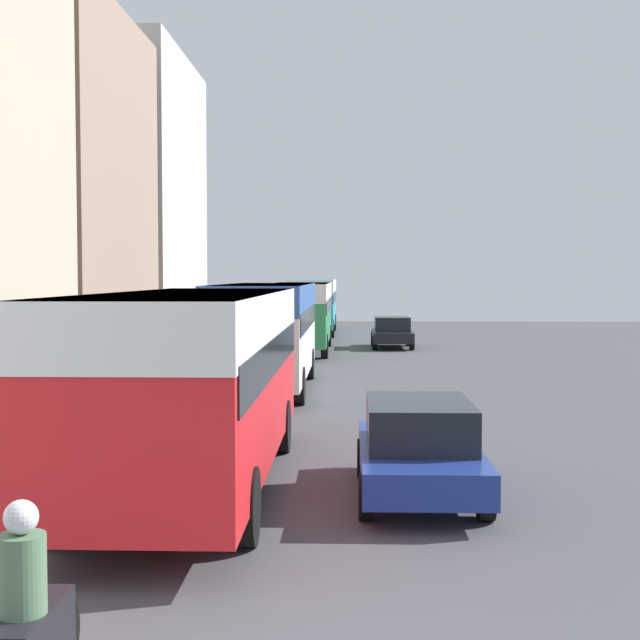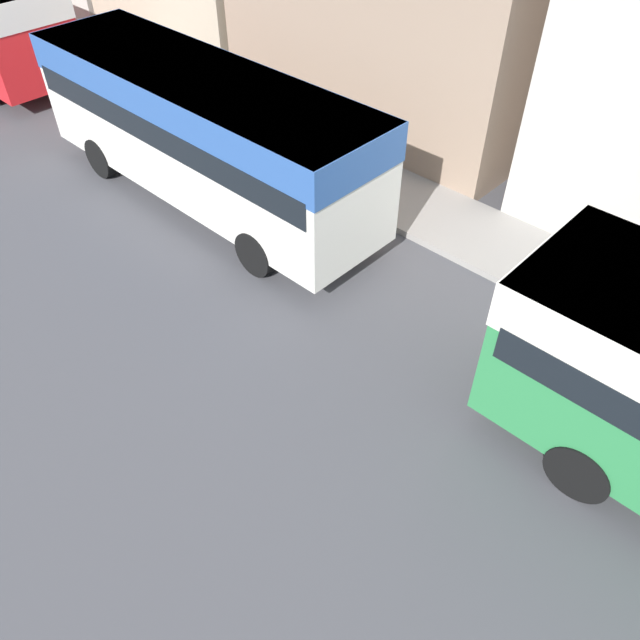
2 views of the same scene
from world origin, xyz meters
The scene contains 1 object.
bus_following centered at (-2.00, 20.33, 2.03)m, with size 2.57×9.40×3.13m.
Camera 2 is at (5.72, 31.26, 8.31)m, focal length 35.00 mm.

